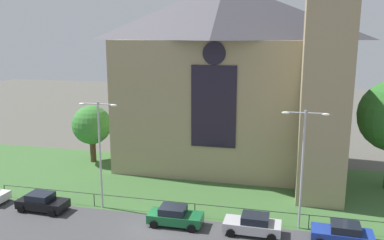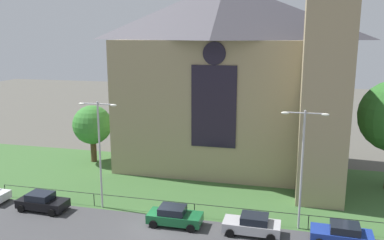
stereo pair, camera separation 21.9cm
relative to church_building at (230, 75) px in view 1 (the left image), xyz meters
The scene contains 12 objects.
ground 12.31m from the church_building, 119.66° to the right, with size 160.00×160.00×0.00m, color #56544C.
road_asphalt 20.91m from the church_building, 100.63° to the right, with size 120.00×8.00×0.01m, color #424244.
grass_verge 13.38m from the church_building, 113.04° to the right, with size 120.00×20.00×0.01m, color #3D6633.
church_building is the anchor object (origin of this frame).
iron_railing 16.32m from the church_building, 93.30° to the right, with size 35.78×0.07×1.13m.
tree_left_far 16.79m from the church_building, behind, with size 4.47×4.47×6.63m.
streetlamp_near 16.77m from the church_building, 123.34° to the right, with size 3.37×0.26×9.20m.
streetlamp_far 16.05m from the church_building, 61.18° to the right, with size 3.37×0.26×9.20m.
parked_car_black 22.49m from the church_building, 131.63° to the right, with size 4.26×2.14×1.51m.
parked_car_green 18.05m from the church_building, 97.29° to the right, with size 4.21×2.04×1.51m.
parked_car_silver 18.42m from the church_building, 75.04° to the right, with size 4.22×2.06×1.51m.
parked_car_blue 20.69m from the church_building, 55.65° to the right, with size 4.27×2.17×1.51m.
Camera 1 is at (9.43, -27.22, 14.52)m, focal length 37.72 mm.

